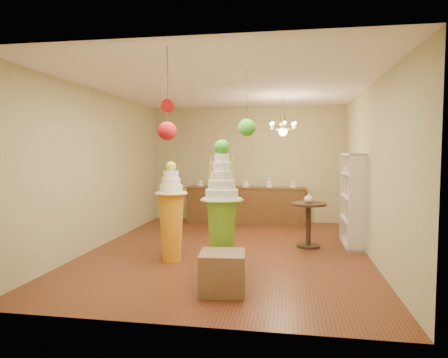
% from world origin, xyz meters
% --- Properties ---
extents(floor, '(6.50, 6.50, 0.00)m').
position_xyz_m(floor, '(0.00, 0.00, 0.00)').
color(floor, '#582A17').
rests_on(floor, ground).
extents(ceiling, '(6.50, 6.50, 0.00)m').
position_xyz_m(ceiling, '(0.00, 0.00, 3.00)').
color(ceiling, white).
rests_on(ceiling, ground).
extents(wall_back, '(5.00, 0.04, 3.00)m').
position_xyz_m(wall_back, '(0.00, 3.25, 1.50)').
color(wall_back, tan).
rests_on(wall_back, ground).
extents(wall_front, '(5.00, 0.04, 3.00)m').
position_xyz_m(wall_front, '(0.00, -3.25, 1.50)').
color(wall_front, tan).
rests_on(wall_front, ground).
extents(wall_left, '(0.04, 6.50, 3.00)m').
position_xyz_m(wall_left, '(-2.50, 0.00, 1.50)').
color(wall_left, tan).
rests_on(wall_left, ground).
extents(wall_right, '(0.04, 6.50, 3.00)m').
position_xyz_m(wall_right, '(2.50, 0.00, 1.50)').
color(wall_right, tan).
rests_on(wall_right, ground).
extents(pedestal_green, '(0.69, 0.69, 2.01)m').
position_xyz_m(pedestal_green, '(0.15, -1.54, 0.83)').
color(pedestal_green, '#72B428').
rests_on(pedestal_green, floor).
extents(pedestal_orange, '(0.64, 0.64, 1.67)m').
position_xyz_m(pedestal_orange, '(-0.82, -0.85, 0.71)').
color(pedestal_orange, orange).
rests_on(pedestal_orange, floor).
extents(burlap_riser, '(0.64, 0.64, 0.53)m').
position_xyz_m(burlap_riser, '(0.27, -2.18, 0.26)').
color(burlap_riser, '#7F6045').
rests_on(burlap_riser, floor).
extents(sideboard, '(3.04, 0.54, 1.16)m').
position_xyz_m(sideboard, '(0.00, 2.97, 0.48)').
color(sideboard, '#54371A').
rests_on(sideboard, floor).
extents(shelving_unit, '(0.33, 1.20, 1.80)m').
position_xyz_m(shelving_unit, '(2.34, 0.80, 0.90)').
color(shelving_unit, beige).
rests_on(shelving_unit, floor).
extents(round_table, '(0.74, 0.74, 0.86)m').
position_xyz_m(round_table, '(1.48, 0.51, 0.55)').
color(round_table, black).
rests_on(round_table, floor).
extents(vase, '(0.18, 0.18, 0.19)m').
position_xyz_m(vase, '(1.48, 0.51, 0.95)').
color(vase, beige).
rests_on(vase, round_table).
extents(pom_red_left, '(0.27, 0.27, 1.00)m').
position_xyz_m(pom_red_left, '(-0.64, -1.61, 2.14)').
color(pom_red_left, '#40372E').
rests_on(pom_red_left, ceiling).
extents(pom_green_mid, '(0.25, 0.25, 0.94)m').
position_xyz_m(pom_green_mid, '(0.50, -1.44, 2.19)').
color(pom_green_mid, '#40372E').
rests_on(pom_green_mid, ceiling).
extents(pom_red_right, '(0.15, 0.15, 0.73)m').
position_xyz_m(pom_red_right, '(-0.22, -2.92, 2.35)').
color(pom_red_right, '#40372E').
rests_on(pom_red_right, ceiling).
extents(chandelier, '(0.79, 0.79, 0.85)m').
position_xyz_m(chandelier, '(0.97, 1.30, 2.30)').
color(chandelier, gold).
rests_on(chandelier, ceiling).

